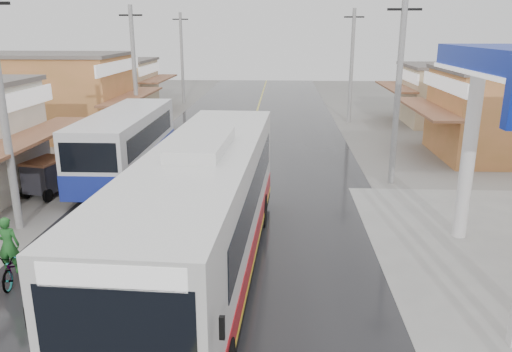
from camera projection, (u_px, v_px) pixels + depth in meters
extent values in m
cube|color=black|center=(236.00, 180.00, 22.75)|extent=(12.00, 90.00, 0.02)
cube|color=#D8CC4C|center=(236.00, 180.00, 22.75)|extent=(0.15, 90.00, 0.01)
cylinder|color=white|center=(468.00, 157.00, 15.83)|extent=(0.44, 0.44, 5.50)
cube|color=silver|center=(204.00, 207.00, 13.14)|extent=(3.17, 12.70, 3.10)
cube|color=black|center=(206.00, 264.00, 13.61)|extent=(3.20, 12.72, 0.32)
cube|color=#A50D14|center=(205.00, 246.00, 13.46)|extent=(3.22, 12.74, 0.58)
cube|color=yellow|center=(206.00, 258.00, 13.56)|extent=(3.23, 12.76, 0.15)
cube|color=black|center=(207.00, 189.00, 13.54)|extent=(3.10, 10.08, 1.05)
cube|color=black|center=(117.00, 329.00, 7.05)|extent=(2.33, 0.22, 1.37)
cube|color=black|center=(236.00, 140.00, 18.97)|extent=(2.33, 0.22, 1.16)
cube|color=white|center=(112.00, 276.00, 6.81)|extent=(2.13, 0.21, 0.37)
cube|color=silver|center=(202.00, 144.00, 12.65)|extent=(1.40, 3.20, 0.32)
cylinder|color=black|center=(195.00, 208.00, 17.49)|extent=(0.42, 1.17, 1.16)
cylinder|color=black|center=(261.00, 211.00, 17.28)|extent=(0.42, 1.17, 1.16)
cube|color=black|center=(28.00, 317.00, 7.43)|extent=(0.08, 0.08, 0.37)
cube|color=black|center=(222.00, 328.00, 7.17)|extent=(0.08, 0.08, 0.37)
cube|color=silver|center=(126.00, 140.00, 22.59)|extent=(2.48, 9.12, 2.53)
cube|color=#1B2B99|center=(127.00, 159.00, 22.83)|extent=(2.52, 9.16, 1.01)
cube|color=black|center=(125.00, 133.00, 22.49)|extent=(2.51, 7.60, 0.91)
cube|color=black|center=(89.00, 157.00, 18.17)|extent=(2.13, 0.13, 1.11)
cylinder|color=black|center=(77.00, 188.00, 19.90)|extent=(0.31, 1.01, 1.01)
cylinder|color=black|center=(131.00, 189.00, 19.80)|extent=(0.31, 1.01, 1.01)
cylinder|color=black|center=(125.00, 150.00, 26.09)|extent=(0.31, 1.01, 1.01)
cylinder|color=black|center=(167.00, 151.00, 26.00)|extent=(0.31, 1.01, 1.01)
imported|color=black|center=(16.00, 265.00, 13.58)|extent=(0.89, 1.89, 0.95)
imported|color=#216526|center=(8.00, 245.00, 13.18)|extent=(0.63, 0.46, 1.58)
cube|color=#26262D|center=(47.00, 175.00, 20.54)|extent=(1.50, 1.98, 1.16)
cube|color=brown|center=(46.00, 161.00, 20.36)|extent=(1.55, 2.03, 0.09)
cylinder|color=black|center=(26.00, 192.00, 20.28)|extent=(0.27, 0.56, 0.54)
cylinder|color=black|center=(46.00, 183.00, 21.43)|extent=(0.27, 0.56, 0.54)
cylinder|color=black|center=(48.00, 196.00, 19.83)|extent=(0.21, 0.55, 0.54)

